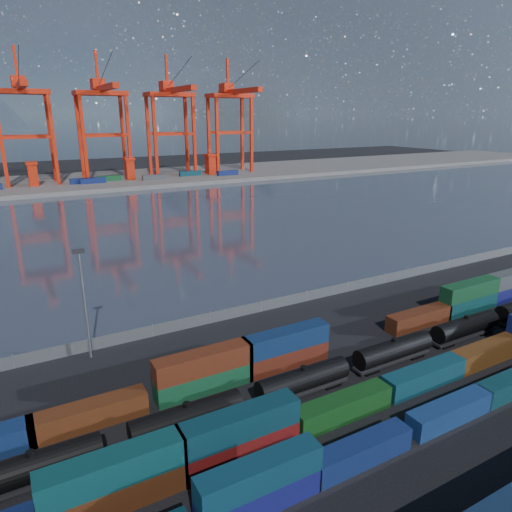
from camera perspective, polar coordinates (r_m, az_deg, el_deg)
ground at (r=63.39m, az=13.80°, el=-15.89°), size 700.00×700.00×0.00m
harbor_water at (r=151.65m, az=-13.90°, el=3.78°), size 700.00×700.00×0.00m
far_quay at (r=252.90m, az=-20.42°, el=8.71°), size 700.00×70.00×2.00m
distant_mountains at (r=1651.48m, az=-27.44°, el=22.00°), size 2470.00×1100.00×520.00m
container_row_south at (r=54.55m, az=17.73°, el=-19.82°), size 139.83×2.43×5.18m
container_row_mid at (r=66.00m, az=21.09°, el=-13.11°), size 129.06×2.63×5.60m
container_row_north at (r=71.18m, az=11.02°, el=-9.62°), size 142.68×2.63×5.61m
tanker_string at (r=68.93m, az=16.77°, el=-11.31°), size 137.18×2.83×4.05m
waterfront_fence at (r=82.80m, az=0.67°, el=-6.32°), size 160.12×0.12×2.20m
yard_light_mast at (r=68.98m, az=-20.71°, el=-5.02°), size 1.60×0.40×16.60m
gantry_cranes at (r=243.11m, az=-22.94°, el=17.14°), size 199.41×46.86×63.46m
quay_containers at (r=236.87m, az=-22.54°, el=8.52°), size 172.58×10.99×2.60m
straddle_carriers at (r=241.89m, az=-20.79°, el=9.96°), size 140.00×7.00×11.10m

